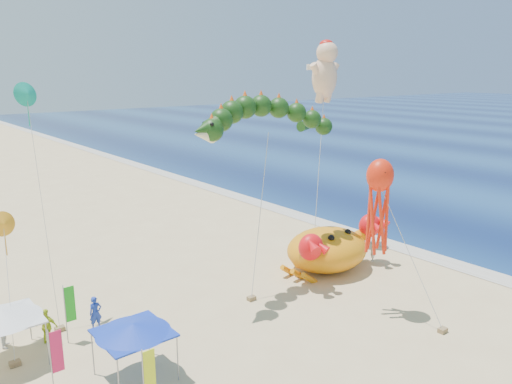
% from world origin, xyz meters
% --- Properties ---
extents(ground, '(320.00, 320.00, 0.00)m').
position_xyz_m(ground, '(0.00, 0.00, 0.00)').
color(ground, '#D1B784').
rests_on(ground, ground).
extents(foam_strip, '(320.00, 320.00, 0.00)m').
position_xyz_m(foam_strip, '(12.00, 0.00, 0.01)').
color(foam_strip, silver).
rests_on(foam_strip, ground).
extents(crab_inflatable, '(8.32, 5.55, 3.65)m').
position_xyz_m(crab_inflatable, '(4.20, 1.55, 1.61)').
color(crab_inflatable, orange).
rests_on(crab_inflatable, ground).
extents(dragon_kite, '(12.07, 4.23, 11.83)m').
position_xyz_m(dragon_kite, '(-0.63, 2.66, 10.52)').
color(dragon_kite, '#13330E').
rests_on(dragon_kite, ground).
extents(cherub_kite, '(3.70, 2.70, 16.01)m').
position_xyz_m(cherub_kite, '(8.27, 6.23, 13.77)').
color(cherub_kite, '#FFC49B').
rests_on(cherub_kite, ground).
extents(octopus_kite, '(1.93, 4.90, 9.02)m').
position_xyz_m(octopus_kite, '(1.60, -4.43, 6.74)').
color(octopus_kite, red).
rests_on(octopus_kite, ground).
extents(canopy_blue, '(3.35, 3.35, 2.71)m').
position_xyz_m(canopy_blue, '(-12.13, -1.76, 2.44)').
color(canopy_blue, gray).
rests_on(canopy_blue, ground).
extents(canopy_white, '(3.54, 3.54, 2.71)m').
position_xyz_m(canopy_white, '(-16.38, 3.28, 2.44)').
color(canopy_white, gray).
rests_on(canopy_white, ground).
extents(feather_flags, '(5.75, 7.99, 3.20)m').
position_xyz_m(feather_flags, '(-14.91, -0.36, 2.01)').
color(feather_flags, gray).
rests_on(feather_flags, ground).
extents(beachgoers, '(27.46, 14.12, 1.88)m').
position_xyz_m(beachgoers, '(-14.61, 1.68, 0.90)').
color(beachgoers, white).
rests_on(beachgoers, ground).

